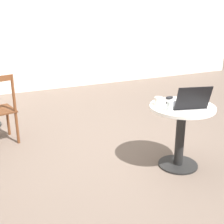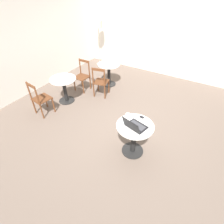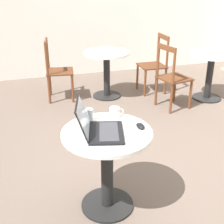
{
  "view_description": "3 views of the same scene",
  "coord_description": "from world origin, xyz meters",
  "views": [
    {
      "loc": [
        -3.17,
        1.46,
        1.75
      ],
      "look_at": [
        -0.24,
        0.14,
        0.61
      ],
      "focal_mm": 50.0,
      "sensor_mm": 36.0,
      "label": 1
    },
    {
      "loc": [
        -2.86,
        -1.37,
        2.87
      ],
      "look_at": [
        -0.4,
        0.12,
        0.62
      ],
      "focal_mm": 28.0,
      "sensor_mm": 36.0,
      "label": 2
    },
    {
      "loc": [
        -1.18,
        -2.53,
        1.82
      ],
      "look_at": [
        -0.39,
        0.12,
        0.57
      ],
      "focal_mm": 50.0,
      "sensor_mm": 36.0,
      "label": 3
    }
  ],
  "objects": [
    {
      "name": "ground_plane",
      "position": [
        0.0,
        0.0,
        0.0
      ],
      "size": [
        16.0,
        16.0,
        0.0
      ],
      "primitive_type": "plane",
      "color": "#66564C"
    },
    {
      "name": "wall_back",
      "position": [
        0.0,
        3.23,
        1.35
      ],
      "size": [
        9.4,
        0.06,
        2.7
      ],
      "color": "white",
      "rests_on": "ground_plane"
    },
    {
      "name": "wall_side",
      "position": [
        3.23,
        0.0,
        1.35
      ],
      "size": [
        0.06,
        9.4,
        2.7
      ],
      "color": "white",
      "rests_on": "ground_plane"
    },
    {
      "name": "cafe_table_near",
      "position": [
        -0.62,
        -0.51,
        0.5
      ],
      "size": [
        0.7,
        0.7,
        0.71
      ],
      "color": "black",
      "rests_on": "ground_plane"
    },
    {
      "name": "cafe_table_mid",
      "position": [
        1.53,
        1.4,
        0.5
      ],
      "size": [
        0.7,
        0.7,
        0.71
      ],
      "color": "black",
      "rests_on": "ground_plane"
    },
    {
      "name": "cafe_table_far",
      "position": [
        0.06,
        1.93,
        0.5
      ],
      "size": [
        0.7,
        0.7,
        0.71
      ],
      "color": "black",
      "rests_on": "ground_plane"
    },
    {
      "name": "chair_mid_left",
      "position": [
        0.82,
        1.24,
        0.45
      ],
      "size": [
        0.47,
        0.47,
        0.92
      ],
      "color": "brown",
      "rests_on": "ground_plane"
    },
    {
      "name": "chair_far_left",
      "position": [
        -0.69,
        2.04,
        0.45
      ],
      "size": [
        0.45,
        0.45,
        0.92
      ],
      "color": "brown",
      "rests_on": "ground_plane"
    },
    {
      "name": "chair_far_right",
      "position": [
        0.85,
        1.92,
        0.45
      ],
      "size": [
        0.4,
        0.4,
        0.92
      ],
      "color": "brown",
      "rests_on": "ground_plane"
    },
    {
      "name": "floor_lamp",
      "position": [
        2.77,
        2.62,
        1.39
      ],
      "size": [
        0.31,
        0.31,
        1.62
      ],
      "color": "#9E937F",
      "rests_on": "ground_plane"
    },
    {
      "name": "laptop",
      "position": [
        -0.69,
        -0.53,
        0.76
      ],
      "size": [
        0.42,
        0.43,
        0.26
      ],
      "color": "black",
      "rests_on": "cafe_table_near"
    },
    {
      "name": "mouse",
      "position": [
        -0.36,
        -0.53,
        0.73
      ],
      "size": [
        0.06,
        0.1,
        0.03
      ],
      "color": "black",
      "rests_on": "cafe_table_near"
    },
    {
      "name": "mug",
      "position": [
        -0.49,
        -0.29,
        0.76
      ],
      "size": [
        0.12,
        0.09,
        0.09
      ],
      "color": "silver",
      "rests_on": "cafe_table_near"
    },
    {
      "name": "drinking_glass",
      "position": [
        -0.71,
        -0.3,
        0.76
      ],
      "size": [
        0.06,
        0.06,
        0.1
      ],
      "color": "silver",
      "rests_on": "cafe_table_near"
    }
  ]
}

